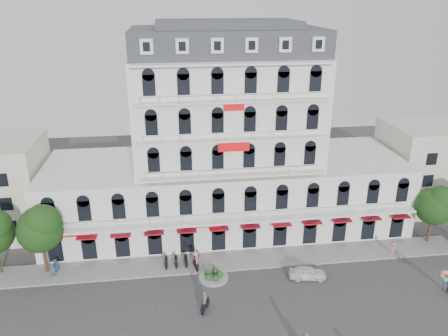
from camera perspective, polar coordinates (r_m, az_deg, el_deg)
ground at (r=44.12m, az=3.60°, el=-18.42°), size 120.00×120.00×0.00m
sidewalk at (r=51.17m, az=1.66°, el=-11.93°), size 53.00×4.00×0.16m
main_building at (r=54.73m, az=0.28°, el=1.98°), size 45.00×15.00×25.80m
flank_building_east at (r=68.46m, az=25.76°, el=0.32°), size 14.00×10.00×12.00m
traffic_island at (r=48.29m, az=-1.39°, el=-13.97°), size 3.20×3.20×1.60m
parked_scooter_row at (r=50.57m, az=-5.60°, el=-12.60°), size 4.40×1.80×1.10m
tree_west_inner at (r=50.19m, az=-22.90°, el=-7.10°), size 4.76×4.76×8.25m
tree_east_inner at (r=57.92m, az=25.83°, el=-4.25°), size 4.40×4.37×7.57m
parked_car at (r=48.91m, az=10.86°, el=-13.29°), size 4.19×2.28×1.35m
rider_west at (r=43.73m, az=-2.50°, el=-17.15°), size 1.02×1.55×2.18m
rider_center at (r=49.15m, az=-3.69°, el=-11.94°), size 0.84×1.70×2.30m
pedestrian_left at (r=52.35m, az=-21.10°, el=-11.80°), size 0.91×0.77×1.58m
pedestrian_mid at (r=50.80m, az=-3.49°, el=-11.34°), size 0.95×0.72×1.51m
pedestrian_right at (r=55.42m, az=21.16°, el=-9.80°), size 1.22×0.98×1.65m
pedestrian_far at (r=51.46m, az=-21.36°, el=-12.44°), size 0.69×0.57×1.61m
balloon_vendor at (r=50.96m, az=27.21°, el=-13.23°), size 1.34×1.29×2.45m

